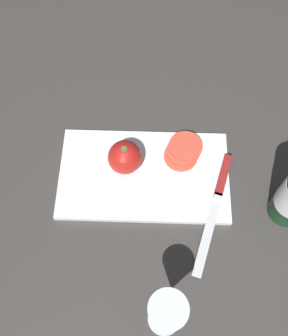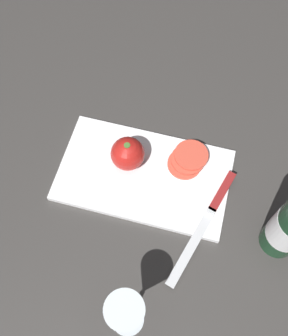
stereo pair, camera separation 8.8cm
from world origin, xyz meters
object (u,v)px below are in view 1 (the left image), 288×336
at_px(wine_glass, 167,312).
at_px(tomato_slice_stack_near, 183,151).
at_px(whole_tomato, 125,157).
at_px(knife, 220,189).

height_order(wine_glass, tomato_slice_stack_near, wine_glass).
bearing_deg(whole_tomato, tomato_slice_stack_near, -164.89).
xyz_separation_m(wine_glass, whole_tomato, (0.09, -0.33, -0.06)).
height_order(knife, tomato_slice_stack_near, tomato_slice_stack_near).
bearing_deg(tomato_slice_stack_near, knife, 131.66).
bearing_deg(whole_tomato, knife, 165.58).
xyz_separation_m(whole_tomato, knife, (-0.22, 0.06, -0.03)).
relative_size(whole_tomato, tomato_slice_stack_near, 0.79).
bearing_deg(tomato_slice_stack_near, wine_glass, 83.63).
bearing_deg(wine_glass, knife, -113.88).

